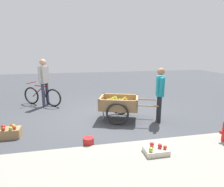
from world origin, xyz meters
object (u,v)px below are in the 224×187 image
Objects in this scene: apple_crate at (156,153)px; mixed_fruit_crate at (11,132)px; fruit_cart at (119,105)px; plastic_bucket at (88,143)px; vendor_person at (160,90)px; bicycle at (42,96)px; cyclist_person at (44,78)px.

apple_crate is 3.36m from mixed_fruit_crate.
mixed_fruit_crate reaches higher than apple_crate.
fruit_cart is 1.89m from plastic_bucket.
vendor_person is at bearing -176.38° from mixed_fruit_crate.
vendor_person is 3.52× the size of apple_crate.
vendor_person reaches higher than mixed_fruit_crate.
bicycle reaches higher than plastic_bucket.
plastic_bucket is 1.98m from mixed_fruit_crate.
fruit_cart reaches higher than mixed_fruit_crate.
vendor_person is 2.19m from apple_crate.
apple_crate is 1.00× the size of mixed_fruit_crate.
vendor_person is 1.08× the size of bicycle.
bicycle is 0.84× the size of cyclist_person.
cyclist_person is 3.89× the size of mixed_fruit_crate.
mixed_fruit_crate reaches higher than plastic_bucket.
plastic_bucket is (1.04, 1.55, -0.32)m from fruit_cart.
cyclist_person is (3.38, -2.35, 0.11)m from vendor_person.
vendor_person is 6.28× the size of plastic_bucket.
cyclist_person reaches higher than apple_crate.
cyclist_person reaches higher than vendor_person.
mixed_fruit_crate is at bearing 12.72° from fruit_cart.
mixed_fruit_crate is at bearing 3.62° from vendor_person.
fruit_cart is at bearing -167.28° from mixed_fruit_crate.
bicycle is 3.26× the size of apple_crate.
bicycle is (2.42, -2.04, -0.09)m from fruit_cart.
fruit_cart is 1.25m from vendor_person.
bicycle is at bearing -58.62° from apple_crate.
plastic_bucket is at bearing 109.65° from cyclist_person.
apple_crate is at bearing 151.95° from mixed_fruit_crate.
bicycle is at bearing -34.68° from vendor_person.
apple_crate is at bearing 63.35° from vendor_person.
plastic_bucket is at bearing -28.49° from apple_crate.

